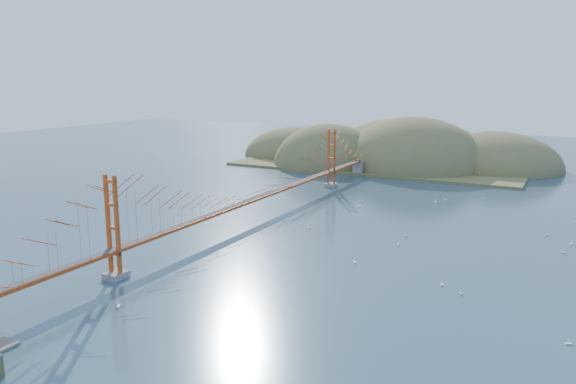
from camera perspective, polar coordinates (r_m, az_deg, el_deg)
The scene contains 20 objects.
ground at distance 88.76m, azimuth -3.36°, elevation -2.74°, with size 320.00×320.00×0.00m, color #284050.
bridge at distance 87.44m, azimuth -3.35°, elevation 1.74°, with size 2.20×94.40×12.00m.
far_headlands at distance 149.85m, azimuth 11.05°, elevation 2.98°, with size 84.00×58.00×25.00m.
sailboat_15 at distance 103.71m, azimuth 14.75°, elevation -0.91°, with size 0.67×0.67×0.73m.
sailboat_3 at distance 97.55m, azimuth 7.23°, elevation -1.40°, with size 0.66×0.64×0.74m.
sailboat_5 at distance 84.32m, azimuth 26.85°, elevation -4.68°, with size 0.59×0.64×0.72m.
sailboat_11 at distance 79.88m, azimuth 26.15°, elevation -5.47°, with size 0.66×0.64×0.74m.
sailboat_6 at distance 68.63m, azimuth 6.79°, elevation -7.02°, with size 0.59×0.61×0.68m.
sailboat_7 at distance 109.40m, azimuth 19.24°, elevation -0.55°, with size 0.52×0.44×0.59m.
sailboat_13 at distance 54.06m, azimuth 26.60°, elevation -13.53°, with size 0.65×0.65×0.71m.
sailboat_1 at distance 76.54m, azimuth 11.13°, elevation -5.20°, with size 0.56×0.56×0.58m.
sailboat_2 at distance 61.51m, azimuth 17.11°, elevation -9.74°, with size 0.56×0.56×0.58m.
sailboat_10 at distance 58.24m, azimuth -16.84°, elevation -10.93°, with size 0.69×0.69×0.74m.
sailboat_4 at distance 87.73m, azimuth 24.82°, elevation -3.89°, with size 0.71×0.71×0.74m.
sailboat_16 at distance 80.82m, azimuth 11.79°, elevation -4.32°, with size 0.54×0.50×0.60m.
sailboat_0 at distance 83.21m, azimuth 2.12°, elevation -3.61°, with size 0.40×0.50×0.59m.
sailboat_9 at distance 96.83m, azimuth 27.21°, elevation -2.73°, with size 0.58×0.58×0.61m.
sailboat_12 at distance 102.31m, azimuth 7.59°, elevation -0.81°, with size 0.49×0.46×0.56m.
sailboat_14 at distance 63.32m, azimuth 15.36°, elevation -9.00°, with size 0.57×0.62×0.70m.
sailboat_extra_0 at distance 106.07m, azimuth 15.66°, elevation -0.69°, with size 0.65×0.61×0.73m.
Camera 1 is at (44.60, -73.52, 22.04)m, focal length 35.00 mm.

